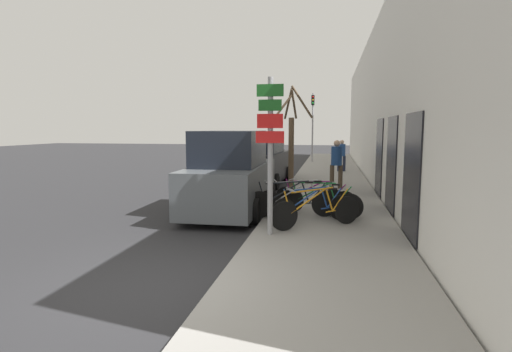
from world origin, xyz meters
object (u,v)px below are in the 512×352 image
bicycle_2 (292,202)px  bicycle_5 (315,198)px  pedestrian_far (342,153)px  street_tree (291,147)px  bicycle_0 (317,210)px  bicycle_1 (313,207)px  parked_car_0 (231,176)px  bicycle_3 (301,200)px  pedestrian_near (337,161)px  signpost (270,149)px  parked_car_1 (261,161)px  traffic_light (313,118)px  bicycle_4 (321,201)px

bicycle_2 → bicycle_5: bicycle_2 is taller
pedestrian_far → street_tree: (-1.79, -8.54, 0.71)m
bicycle_0 → bicycle_5: 1.70m
bicycle_1 → parked_car_0: parked_car_0 is taller
bicycle_3 → pedestrian_near: size_ratio=1.26×
bicycle_0 → parked_car_0: 3.22m
bicycle_3 → bicycle_5: (0.31, 0.57, -0.03)m
signpost → parked_car_1: size_ratio=0.70×
pedestrian_far → traffic_light: traffic_light is taller
bicycle_0 → bicycle_2: 1.11m
bicycle_0 → pedestrian_far: pedestrian_far is taller
bicycle_1 → bicycle_4: bearing=-39.2°
parked_car_0 → pedestrian_far: size_ratio=2.97×
bicycle_3 → pedestrian_near: bearing=-27.5°
traffic_light → pedestrian_near: bearing=-83.1°
bicycle_0 → bicycle_4: bicycle_0 is taller
bicycle_4 → parked_car_1: size_ratio=0.45×
bicycle_1 → parked_car_1: parked_car_1 is taller
bicycle_4 → pedestrian_far: size_ratio=1.29×
bicycle_3 → street_tree: size_ratio=0.64×
bicycle_2 → street_tree: (-0.30, 2.72, 1.25)m
signpost → bicycle_2: signpost is taller
parked_car_0 → traffic_light: bearing=83.6°
bicycle_1 → street_tree: bearing=-13.1°
bicycle_3 → pedestrian_far: bearing=-23.4°
signpost → bicycle_5: bearing=71.5°
bicycle_3 → bicycle_4: bearing=-89.1°
bicycle_5 → parked_car_0: (-2.37, 0.28, 0.52)m
bicycle_3 → pedestrian_far: (1.28, 11.03, 0.54)m
bicycle_0 → traffic_light: traffic_light is taller
bicycle_4 → bicycle_2: bearing=139.2°
bicycle_1 → bicycle_2: bicycle_2 is taller
parked_car_0 → bicycle_1: bearing=-33.4°
bicycle_2 → parked_car_1: bearing=0.8°
signpost → parked_car_0: (-1.53, 2.77, -0.92)m
parked_car_0 → signpost: bearing=-61.9°
pedestrian_near → parked_car_0: bearing=51.5°
bicycle_0 → bicycle_3: bearing=-12.4°
signpost → bicycle_3: size_ratio=1.44×
pedestrian_near → bicycle_4: bearing=82.4°
parked_car_0 → pedestrian_near: bearing=52.9°
bicycle_1 → bicycle_3: size_ratio=0.83×
signpost → bicycle_0: signpost is taller
bicycle_0 → pedestrian_far: size_ratio=1.20×
signpost → bicycle_0: 1.88m
bicycle_1 → traffic_light: (-0.82, 17.42, 2.52)m
pedestrian_near → street_tree: street_tree is taller
bicycle_3 → bicycle_5: bicycle_3 is taller
bicycle_1 → parked_car_1: size_ratio=0.40×
signpost → pedestrian_far: (1.80, 12.95, -0.87)m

